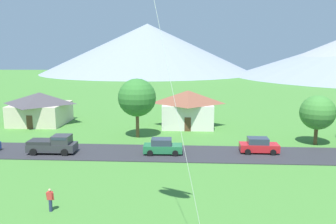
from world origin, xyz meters
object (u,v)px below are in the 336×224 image
object	(u,v)px
tree_center	(317,113)
parked_car_green_mid_east	(163,147)
house_leftmost	(188,108)
pickup_truck_charcoal_west_side	(53,144)
house_left_center	(40,108)
tree_left_of_center	(137,98)
watcher_person	(50,199)
parked_car_red_mid_west	(259,146)

from	to	relation	value
tree_center	parked_car_green_mid_east	size ratio (longest dim) A/B	1.41
house_leftmost	pickup_truck_charcoal_west_side	world-z (taller)	house_leftmost
house_left_center	tree_center	xyz separation A→B (m)	(38.33, -9.87, 1.38)
tree_left_of_center	pickup_truck_charcoal_west_side	distance (m)	12.05
house_left_center	watcher_person	size ratio (longest dim) A/B	4.98
tree_left_of_center	house_left_center	bearing A→B (deg)	154.94
house_left_center	tree_center	distance (m)	39.61
tree_left_of_center	parked_car_green_mid_east	xyz separation A→B (m)	(3.84, -7.39, -4.37)
parked_car_red_mid_west	watcher_person	distance (m)	22.97
tree_center	parked_car_green_mid_east	bearing A→B (deg)	-164.17
house_left_center	parked_car_green_mid_east	xyz separation A→B (m)	(20.16, -15.02, -1.67)
tree_left_of_center	pickup_truck_charcoal_west_side	size ratio (longest dim) A/B	1.47
tree_left_of_center	house_leftmost	bearing A→B (deg)	45.69
parked_car_green_mid_east	watcher_person	xyz separation A→B (m)	(-6.85, -13.94, 0.01)
house_leftmost	house_left_center	xyz separation A→B (m)	(-22.87, 0.92, -0.30)
tree_left_of_center	parked_car_red_mid_west	bearing A→B (deg)	-23.76
parked_car_red_mid_west	watcher_person	size ratio (longest dim) A/B	2.52
house_leftmost	pickup_truck_charcoal_west_side	bearing A→B (deg)	-135.34
house_leftmost	tree_center	size ratio (longest dim) A/B	1.32
tree_center	watcher_person	world-z (taller)	tree_center
tree_left_of_center	pickup_truck_charcoal_west_side	bearing A→B (deg)	-136.20
pickup_truck_charcoal_west_side	watcher_person	xyz separation A→B (m)	(5.15, -13.50, -0.18)
tree_left_of_center	watcher_person	bearing A→B (deg)	-98.02
parked_car_green_mid_east	watcher_person	bearing A→B (deg)	-116.16
tree_center	parked_car_red_mid_west	bearing A→B (deg)	-151.62
house_left_center	tree_left_of_center	bearing A→B (deg)	-25.06
parked_car_green_mid_east	tree_left_of_center	bearing A→B (deg)	117.49
house_leftmost	pickup_truck_charcoal_west_side	size ratio (longest dim) A/B	1.51
parked_car_red_mid_west	tree_left_of_center	bearing A→B (deg)	156.24
watcher_person	house_left_center	bearing A→B (deg)	114.70
house_leftmost	tree_center	xyz separation A→B (m)	(15.46, -8.95, 1.09)
tree_center	pickup_truck_charcoal_west_side	size ratio (longest dim) A/B	1.15
house_leftmost	parked_car_green_mid_east	bearing A→B (deg)	-100.88
pickup_truck_charcoal_west_side	parked_car_red_mid_west	bearing A→B (deg)	3.75
tree_left_of_center	watcher_person	distance (m)	21.97
house_left_center	tree_left_of_center	size ratio (longest dim) A/B	1.08
tree_center	parked_car_green_mid_east	xyz separation A→B (m)	(-18.17, -5.15, -3.05)
house_leftmost	pickup_truck_charcoal_west_side	distance (m)	20.76
house_left_center	house_leftmost	bearing A→B (deg)	-2.30
house_left_center	tree_left_of_center	distance (m)	18.22
tree_left_of_center	tree_center	xyz separation A→B (m)	(22.02, -2.23, -1.31)
house_left_center	tree_center	size ratio (longest dim) A/B	1.39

